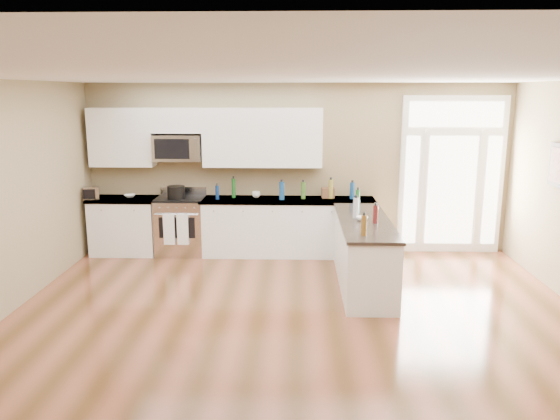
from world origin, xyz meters
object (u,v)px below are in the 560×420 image
at_px(toaster_oven, 92,193).
at_px(peninsula_cabinet, 363,255).
at_px(stockpot, 176,192).
at_px(kitchen_range, 181,225).

bearing_deg(toaster_oven, peninsula_cabinet, -32.40).
height_order(peninsula_cabinet, toaster_oven, toaster_oven).
height_order(stockpot, toaster_oven, stockpot).
bearing_deg(kitchen_range, toaster_oven, -175.19).
bearing_deg(peninsula_cabinet, stockpot, 154.69).
bearing_deg(stockpot, peninsula_cabinet, -25.31).
distance_m(peninsula_cabinet, toaster_oven, 4.52).
distance_m(peninsula_cabinet, stockpot, 3.27).
xyz_separation_m(peninsula_cabinet, toaster_oven, (-4.28, 1.33, 0.61)).
bearing_deg(stockpot, toaster_oven, -178.28).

